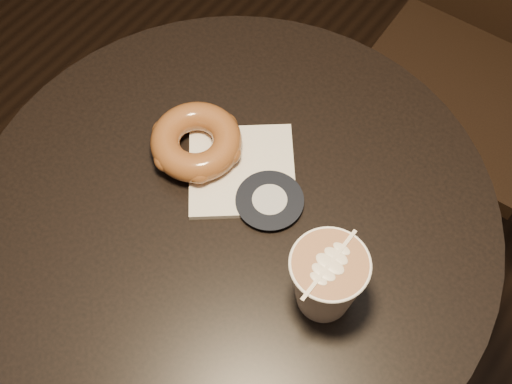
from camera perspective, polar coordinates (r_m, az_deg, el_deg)
cafe_table at (r=1.11m, az=-1.57°, el=-6.72°), size 0.70×0.70×0.75m
chair at (r=1.46m, az=18.60°, el=12.49°), size 0.41×0.41×1.00m
pastry_bag at (r=0.96m, az=-1.14°, el=1.75°), size 0.20×0.20×0.01m
doughnut at (r=0.96m, az=-4.80°, el=4.05°), size 0.12×0.12×0.04m
latte_cup at (r=0.84m, az=5.65°, el=-7.14°), size 0.09×0.09×0.10m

